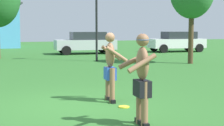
# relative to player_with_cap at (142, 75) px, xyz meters

# --- Properties ---
(ground_plane) EXTENTS (80.00, 80.00, 0.00)m
(ground_plane) POSITION_rel_player_with_cap_xyz_m (-0.66, 2.02, -0.96)
(ground_plane) COLOR #2D6628
(player_with_cap) EXTENTS (0.63, 0.61, 1.73)m
(player_with_cap) POSITION_rel_player_with_cap_xyz_m (0.00, 0.00, 0.00)
(player_with_cap) COLOR black
(player_with_cap) RESTS_ON ground_plane
(player_in_blue) EXTENTS (0.60, 0.68, 1.71)m
(player_in_blue) POSITION_rel_player_with_cap_xyz_m (0.26, 2.19, -0.05)
(player_in_blue) COLOR black
(player_in_blue) RESTS_ON ground_plane
(frisbee) EXTENTS (0.25, 0.25, 0.03)m
(frisbee) POSITION_rel_player_with_cap_xyz_m (0.30, 1.45, -0.94)
(frisbee) COLOR yellow
(frisbee) RESTS_ON ground_plane
(car_silver_mid_lot) EXTENTS (4.46, 2.37, 1.58)m
(car_silver_mid_lot) POSITION_rel_player_with_cap_xyz_m (4.70, 17.78, -0.13)
(car_silver_mid_lot) COLOR silver
(car_silver_mid_lot) RESTS_ON ground_plane
(car_white_far_end) EXTENTS (4.47, 2.41, 1.58)m
(car_white_far_end) POSITION_rel_player_with_cap_xyz_m (12.02, 17.17, -0.13)
(car_white_far_end) COLOR white
(car_white_far_end) RESTS_ON ground_plane
(lamp_post) EXTENTS (0.60, 0.24, 5.45)m
(lamp_post) POSITION_rel_player_with_cap_xyz_m (3.51, 12.20, 2.41)
(lamp_post) COLOR black
(lamp_post) RESTS_ON ground_plane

